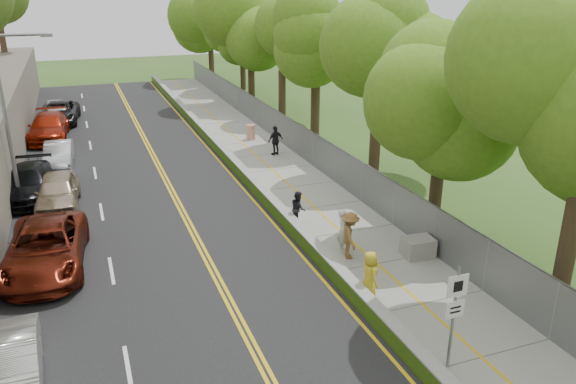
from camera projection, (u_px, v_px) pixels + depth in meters
ground at (362, 318)px, 17.75m from camera, size 140.00×140.00×0.00m
road at (134, 187)px, 29.10m from camera, size 11.20×66.00×0.04m
sidewalk at (278, 170)px, 31.72m from camera, size 4.20×66.00×0.05m
jersey_barrier at (239, 169)px, 30.87m from camera, size 0.42×66.00×0.60m
chainlink_fence at (313, 149)px, 32.07m from camera, size 0.04×66.00×2.00m
trees_fenceside at (354, 40)px, 30.74m from camera, size 7.00×66.00×14.00m
streetlight at (10, 110)px, 24.93m from camera, size 2.52×0.22×8.00m
signpost at (455, 307)px, 14.77m from camera, size 0.62×0.09×3.10m
construction_barrel at (251, 132)px, 37.58m from camera, size 0.60×0.60×0.98m
concrete_block at (418, 247)px, 21.54m from camera, size 1.18×0.91×0.76m
car_1 at (11, 367)px, 14.43m from camera, size 1.60×4.11×1.34m
car_2 at (45, 248)px, 20.49m from camera, size 3.20×6.08×1.63m
car_3 at (28, 183)px, 27.33m from camera, size 2.59×5.38×1.51m
car_4 at (58, 192)px, 26.07m from camera, size 2.12×4.72×1.57m
car_5 at (59, 155)px, 32.01m from camera, size 1.67×4.24×1.37m
car_6 at (59, 113)px, 41.87m from camera, size 3.11×5.84×1.56m
car_7 at (49, 127)px, 37.48m from camera, size 2.74×5.93×1.68m
car_8 at (56, 111)px, 42.18m from camera, size 2.33×4.95×1.64m
painter_0 at (370, 275)px, 18.56m from camera, size 0.57×0.84×1.68m
painter_1 at (343, 230)px, 21.83m from camera, size 0.56×0.72×1.75m
painter_2 at (298, 208)px, 24.21m from camera, size 0.71×0.84×1.54m
painter_3 at (350, 235)px, 21.25m from camera, size 0.98×1.33×1.85m
person_far at (276, 140)px, 34.04m from camera, size 1.14×0.74×1.80m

